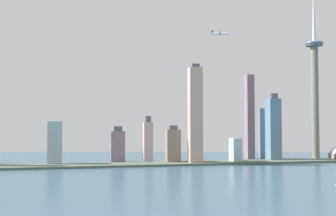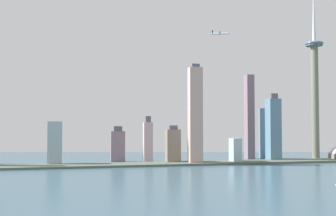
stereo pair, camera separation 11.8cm
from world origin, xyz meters
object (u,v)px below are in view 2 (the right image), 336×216
Objects in this scene: skyscraper_2 at (148,141)px; skyscraper_6 at (55,143)px; skyscraper_0 at (235,151)px; channel_buoy_1 at (192,176)px; observation_tower at (315,80)px; skyscraper_10 at (118,145)px; skyscraper_11 at (249,117)px; skyscraper_3 at (265,133)px; skyscraper_5 at (173,146)px; skyscraper_1 at (273,129)px; airplane at (220,34)px; skyscraper_7 at (195,115)px.

skyscraper_2 is 1.14× the size of skyscraper_6.
skyscraper_0 is 205.86m from channel_buoy_1.
observation_tower is 4.19× the size of skyscraper_2.
skyscraper_11 reaches higher than skyscraper_10.
skyscraper_3 is 0.60× the size of skyscraper_11.
skyscraper_5 reaches higher than skyscraper_0.
airplane is (-120.37, -38.05, 169.91)m from skyscraper_1.
skyscraper_7 is 163.31m from skyscraper_11.
airplane is at bearing -169.05° from observation_tower.
channel_buoy_1 is at bearing -108.02° from skyscraper_7.
skyscraper_6 is at bearing 179.88° from observation_tower.
skyscraper_2 is 252.70m from skyscraper_3.
skyscraper_7 reaches higher than skyscraper_6.
skyscraper_5 reaches higher than channel_buoy_1.
skyscraper_11 is 5.56× the size of airplane.
channel_buoy_1 is (189.06, -188.45, -36.68)m from skyscraper_6.
skyscraper_7 is at bearing -173.41° from airplane.
channel_buoy_1 is at bearing -95.02° from skyscraper_5.
skyscraper_1 is at bearing 40.63° from channel_buoy_1.
skyscraper_2 is at bearing 172.48° from skyscraper_1.
channel_buoy_1 is at bearing -83.73° from skyscraper_2.
skyscraper_7 reaches higher than skyscraper_5.
observation_tower is 133.84m from skyscraper_1.
skyscraper_7 is (239.83, -32.42, 48.93)m from skyscraper_6.
airplane reaches higher than skyscraper_11.
skyscraper_1 is (-92.12, -3.06, -97.04)m from observation_tower.
skyscraper_7 is at bearing -173.02° from observation_tower.
skyscraper_3 is 1.51× the size of skyscraper_5.
observation_tower is at bearing 30.16° from airplane.
observation_tower is at bearing 31.40° from channel_buoy_1.
skyscraper_10 is at bearing 157.17° from skyscraper_2.
skyscraper_7 reaches higher than skyscraper_3.
skyscraper_2 is at bearing 96.27° from channel_buoy_1.
skyscraper_7 is (34.93, -24.19, 54.56)m from skyscraper_5.
airplane reaches higher than skyscraper_7.
skyscraper_11 is at bearing 51.73° from skyscraper_0.
skyscraper_5 is 0.40× the size of skyscraper_11.
skyscraper_11 is (268.14, 1.99, 55.33)m from skyscraper_10.
skyscraper_5 is 110.10m from skyscraper_10.
skyscraper_3 is 3.35× the size of airplane.
skyscraper_3 is (250.81, 28.21, 12.39)m from skyscraper_2.
skyscraper_7 is at bearing -170.22° from skyscraper_1.
skyscraper_0 is at bearing -20.88° from skyscraper_10.
skyscraper_3 is (99.79, 83.69, 29.05)m from skyscraper_0.
airplane is at bearing -135.58° from skyscraper_11.
skyscraper_6 is at bearing 179.41° from skyscraper_1.
skyscraper_3 is at bearing 55.59° from airplane.
skyscraper_6 reaches higher than skyscraper_10.
skyscraper_1 reaches higher than skyscraper_5.
skyscraper_0 is 0.26× the size of skyscraper_11.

